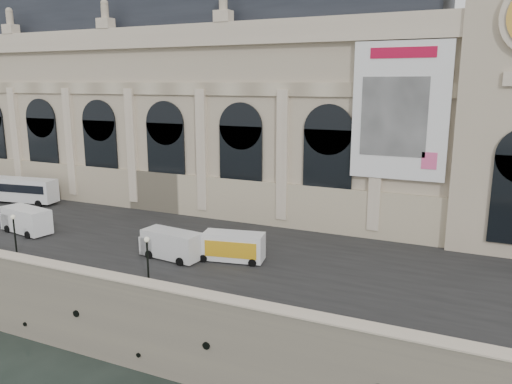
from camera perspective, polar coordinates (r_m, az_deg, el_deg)
ground at (r=46.47m, az=-21.33°, el=-16.35°), size 260.00×260.00×0.00m
quay at (r=72.08m, az=-1.34°, el=-2.62°), size 160.00×70.00×6.00m
street at (r=53.88m, az=-11.18°, el=-4.74°), size 160.00×24.00×0.06m
parapet at (r=44.15m, az=-21.45°, el=-8.47°), size 160.00×1.40×1.21m
museum at (r=68.90m, az=-7.51°, el=10.67°), size 69.00×18.70×29.10m
bus_left at (r=73.12m, az=-25.70°, el=0.29°), size 11.73×3.99×3.39m
van_b at (r=58.55m, az=-24.92°, el=-2.91°), size 6.45×3.33×2.74m
van_c at (r=46.24m, az=-9.93°, el=-5.89°), size 6.06×2.94×2.61m
box_truck at (r=44.97m, az=-3.04°, el=-6.27°), size 6.77×3.29×2.62m
lamp_left at (r=50.36m, az=-25.83°, el=-4.61°), size 0.42×0.42×4.10m
lamp_right at (r=39.85m, az=-12.26°, el=-7.90°), size 0.42×0.42×4.16m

